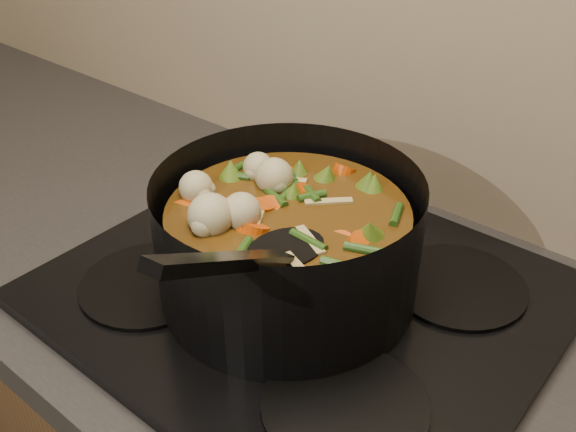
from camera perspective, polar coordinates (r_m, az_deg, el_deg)
The scene contains 3 objects.
stovetop at distance 0.86m, azimuth 1.29°, elevation -6.71°, with size 0.62×0.54×0.03m.
stockpot at distance 0.81m, azimuth -0.01°, elevation -2.38°, with size 0.35×0.45×0.24m.
saucepan at distance 0.99m, azimuth -3.69°, elevation 3.16°, with size 0.15×0.15×0.13m.
Camera 1 is at (0.41, 1.40, 1.47)m, focal length 40.00 mm.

